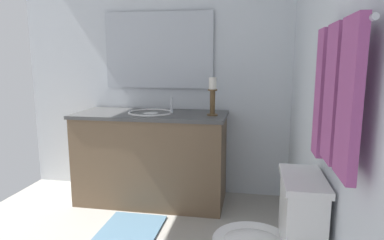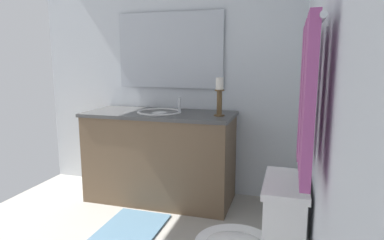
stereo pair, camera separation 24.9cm
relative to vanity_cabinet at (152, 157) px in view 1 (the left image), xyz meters
name	(u,v)px [view 1 (the left image)]	position (x,y,z in m)	size (l,w,h in m)	color
wall_back	(333,70)	(1.14, 1.25, 0.82)	(2.92, 0.04, 2.45)	silver
wall_left	(155,65)	(-0.33, -0.05, 0.82)	(0.04, 2.60, 2.45)	silver
vanity_cabinet	(152,157)	(0.00, 0.00, 0.00)	(0.58, 1.34, 0.81)	brown
sink_basin	(151,117)	(0.00, 0.00, 0.37)	(0.40, 0.40, 0.24)	white
mirror	(158,50)	(-0.28, 0.00, 0.96)	(0.02, 1.03, 0.70)	silver
candle_holder_tall	(213,95)	(0.04, 0.55, 0.58)	(0.09, 0.09, 0.32)	brown
towel_bar	(343,28)	(1.51, 1.19, 0.98)	(0.02, 0.02, 0.66)	silver
towel_near_vanity	(321,93)	(1.28, 1.17, 0.72)	(0.13, 0.03, 0.55)	#A54C8C
towel_center	(333,94)	(1.51, 1.17, 0.74)	(0.17, 0.03, 0.51)	#A54C8C
towel_near_corner	(349,99)	(1.73, 1.17, 0.74)	(0.18, 0.03, 0.50)	#A54C8C
bath_mat	(128,232)	(0.62, 0.00, -0.40)	(0.60, 0.44, 0.02)	slate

